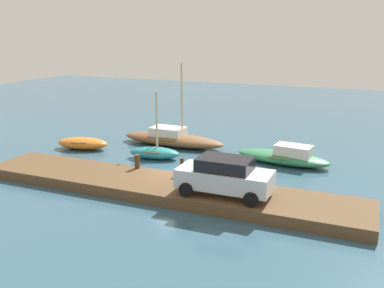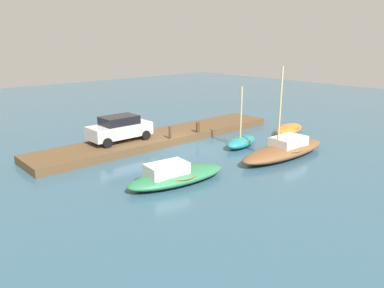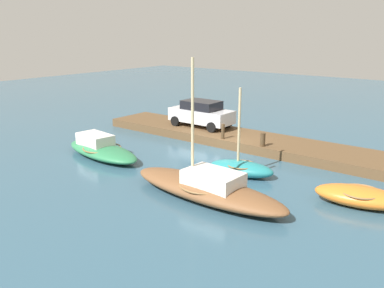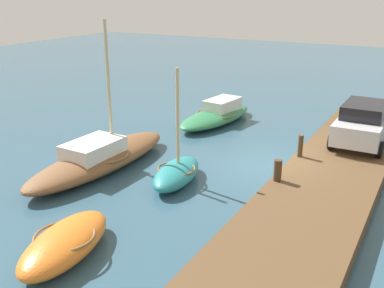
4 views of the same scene
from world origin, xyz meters
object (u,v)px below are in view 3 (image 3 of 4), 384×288
Objects in this scene: sailboat_brown at (207,187)px; rowboat_teal at (241,168)px; mooring_post_mid_west at (223,131)px; parked_car at (201,113)px; mooring_post_west at (263,140)px; rowboat_orange at (360,196)px; motorboat_green at (101,149)px.

rowboat_teal is at bearing -81.70° from sailboat_brown.
parked_car is (2.89, -1.77, 0.45)m from mooring_post_mid_west.
mooring_post_west is 0.85× the size of mooring_post_mid_west.
mooring_post_mid_west is (8.90, -3.61, 0.57)m from rowboat_orange.
rowboat_teal is 8.29m from parked_car.
mooring_post_mid_west is at bearing -58.84° from sailboat_brown.
motorboat_green is (7.57, 2.11, 0.04)m from rowboat_teal.
rowboat_orange is 0.87× the size of parked_car.
motorboat_green is at bearing 80.46° from parked_car.
sailboat_brown is at bearing 20.38° from rowboat_orange.
motorboat_green is 1.58× the size of rowboat_orange.
sailboat_brown is at bearing 128.13° from parked_car.
rowboat_orange is at bearing 150.14° from mooring_post_west.
parked_car is at bearing -50.31° from rowboat_teal.
rowboat_teal is at bearing 140.19° from parked_car.
rowboat_orange is 4.94× the size of mooring_post_west.
parked_car is at bearing -92.52° from motorboat_green.
rowboat_orange is (-5.48, 0.11, -0.00)m from rowboat_teal.
rowboat_orange is 7.26m from mooring_post_west.
sailboat_brown is 7.77m from mooring_post_mid_west.
rowboat_orange is 9.62m from mooring_post_mid_west.
rowboat_orange is 4.22× the size of mooring_post_mid_west.
sailboat_brown is 1.78× the size of parked_car.
sailboat_brown reaches higher than rowboat_teal.
mooring_post_mid_west is (2.62, 0.00, 0.06)m from mooring_post_west.
sailboat_brown is 10.07× the size of mooring_post_west.
parked_car reaches higher than motorboat_green.
parked_car is (6.32, -5.27, 1.01)m from rowboat_teal.
motorboat_green is 13.20m from rowboat_orange.
rowboat_teal is 0.99× the size of parked_car.
sailboat_brown is (-0.37, 3.26, 0.10)m from rowboat_teal.
mooring_post_west is 2.62m from mooring_post_mid_west.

